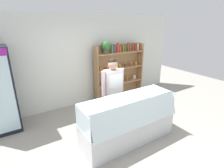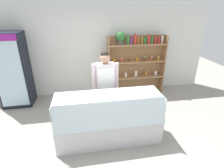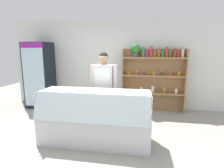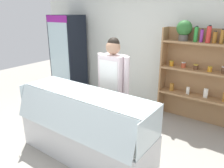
{
  "view_description": "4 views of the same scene",
  "coord_description": "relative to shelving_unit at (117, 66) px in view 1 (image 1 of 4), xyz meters",
  "views": [
    {
      "loc": [
        -2.11,
        -2.55,
        2.45
      ],
      "look_at": [
        -0.18,
        0.47,
        1.18
      ],
      "focal_mm": 28.0,
      "sensor_mm": 36.0,
      "label": 1
    },
    {
      "loc": [
        -0.5,
        -2.9,
        2.54
      ],
      "look_at": [
        0.08,
        0.51,
        1.02
      ],
      "focal_mm": 28.0,
      "sensor_mm": 36.0,
      "label": 2
    },
    {
      "loc": [
        0.78,
        -3.02,
        1.73
      ],
      "look_at": [
        0.16,
        0.51,
        1.05
      ],
      "focal_mm": 28.0,
      "sensor_mm": 36.0,
      "label": 3
    },
    {
      "loc": [
        1.88,
        -2.05,
        2.09
      ],
      "look_at": [
        0.11,
        0.41,
        1.07
      ],
      "focal_mm": 35.0,
      "sensor_mm": 36.0,
      "label": 4
    }
  ],
  "objects": [
    {
      "name": "ground_plane",
      "position": [
        -1.04,
        -2.05,
        -1.1
      ],
      "size": [
        12.0,
        12.0,
        0.0
      ],
      "primitive_type": "plane",
      "color": "gray"
    },
    {
      "name": "back_wall",
      "position": [
        -1.04,
        0.3,
        0.25
      ],
      "size": [
        6.8,
        0.1,
        2.7
      ],
      "primitive_type": "cube",
      "color": "silver",
      "rests_on": "ground"
    },
    {
      "name": "shelving_unit",
      "position": [
        0.0,
        0.0,
        0.0
      ],
      "size": [
        1.76,
        0.29,
        1.93
      ],
      "color": "#9E754C",
      "rests_on": "ground"
    },
    {
      "name": "deli_display_case",
      "position": [
        -1.11,
        -2.05,
        -0.79
      ],
      "size": [
        2.07,
        0.75,
        1.01
      ],
      "color": "silver",
      "rests_on": "ground"
    },
    {
      "name": "shop_clerk",
      "position": [
        -1.08,
        -1.4,
        -0.09
      ],
      "size": [
        0.59,
        0.25,
        1.71
      ],
      "color": "#4C4233",
      "rests_on": "ground"
    }
  ]
}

